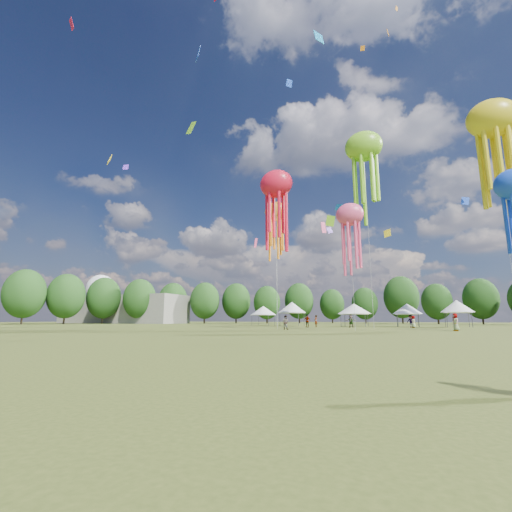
% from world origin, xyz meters
% --- Properties ---
extents(ground, '(300.00, 300.00, 0.00)m').
position_xyz_m(ground, '(0.00, 0.00, 0.00)').
color(ground, '#384416').
rests_on(ground, ground).
extents(spectator_near, '(0.85, 0.69, 1.65)m').
position_xyz_m(spectator_near, '(-6.41, 30.21, 0.82)').
color(spectator_near, gray).
rests_on(spectator_near, ground).
extents(spectators_far, '(28.77, 15.99, 1.92)m').
position_xyz_m(spectators_far, '(4.84, 43.64, 0.93)').
color(spectators_far, gray).
rests_on(spectators_far, ground).
extents(festival_tents, '(37.13, 7.02, 4.32)m').
position_xyz_m(festival_tents, '(-3.08, 52.53, 3.02)').
color(festival_tents, '#47474C').
rests_on(festival_tents, ground).
extents(show_kites, '(37.60, 19.67, 30.14)m').
position_xyz_m(show_kites, '(6.82, 38.76, 20.30)').
color(show_kites, red).
rests_on(show_kites, ground).
extents(small_kites, '(77.72, 55.11, 41.60)m').
position_xyz_m(small_kites, '(2.13, 44.21, 28.57)').
color(small_kites, red).
rests_on(small_kites, ground).
extents(treeline, '(201.57, 95.24, 13.43)m').
position_xyz_m(treeline, '(-3.87, 62.51, 6.54)').
color(treeline, '#38281C').
rests_on(treeline, ground).
extents(hangar, '(40.00, 12.00, 8.00)m').
position_xyz_m(hangar, '(-72.00, 72.00, 4.00)').
color(hangar, gray).
rests_on(hangar, ground).
extents(radome, '(9.00, 9.00, 16.00)m').
position_xyz_m(radome, '(-88.00, 78.00, 9.99)').
color(radome, white).
rests_on(radome, ground).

